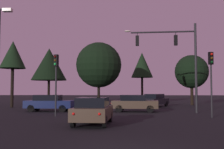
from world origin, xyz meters
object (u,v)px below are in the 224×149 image
object	(u,v)px
traffic_signal_mast_arm	(176,52)
tree_behind_sign	(142,65)
car_nearside_lane	(93,110)
tree_right_cluster	(49,64)
tree_center_horizon	(192,72)
traffic_light_corner_left	(211,71)
car_crossing_left	(49,103)
tree_left_far	(99,65)
traffic_light_corner_right	(56,73)
car_crossing_right	(135,103)
car_far_lane	(155,100)
tree_lot_edge	(13,55)

from	to	relation	value
traffic_signal_mast_arm	tree_behind_sign	distance (m)	22.37
car_nearside_lane	tree_right_cluster	xyz separation A→B (m)	(-9.73, 24.89, 5.04)
traffic_signal_mast_arm	tree_center_horizon	size ratio (longest dim) A/B	1.16
tree_right_cluster	traffic_light_corner_left	bearing A→B (deg)	-49.16
car_crossing_left	tree_center_horizon	distance (m)	20.06
tree_behind_sign	tree_left_far	distance (m)	12.31
traffic_signal_mast_arm	tree_behind_sign	size ratio (longest dim) A/B	0.93
traffic_light_corner_right	car_crossing_left	size ratio (longest dim) A/B	1.04
tree_left_far	tree_center_horizon	distance (m)	12.35
car_crossing_right	car_nearside_lane	bearing A→B (deg)	-105.05
tree_left_far	tree_behind_sign	bearing A→B (deg)	59.65
traffic_signal_mast_arm	traffic_light_corner_right	xyz separation A→B (m)	(-9.55, -3.77, -1.98)
tree_center_horizon	tree_right_cluster	size ratio (longest dim) A/B	0.81
traffic_light_corner_right	tree_left_far	bearing A→B (deg)	84.09
tree_center_horizon	tree_right_cluster	world-z (taller)	tree_right_cluster
car_far_lane	tree_behind_sign	world-z (taller)	tree_behind_sign
traffic_light_corner_right	tree_behind_sign	distance (m)	27.35
tree_right_cluster	car_far_lane	bearing A→B (deg)	-27.19
car_crossing_right	traffic_light_corner_left	bearing A→B (deg)	-44.04
traffic_light_corner_right	tree_behind_sign	bearing A→B (deg)	73.33
car_far_lane	tree_lot_edge	size ratio (longest dim) A/B	0.61
car_nearside_lane	car_crossing_right	distance (m)	9.96
tree_left_far	tree_lot_edge	distance (m)	10.64
car_nearside_lane	car_crossing_right	xyz separation A→B (m)	(2.59, 9.62, 0.00)
traffic_light_corner_right	car_crossing_left	world-z (taller)	traffic_light_corner_right
car_nearside_lane	car_far_lane	size ratio (longest dim) A/B	0.87
traffic_signal_mast_arm	tree_lot_edge	world-z (taller)	traffic_signal_mast_arm
car_far_lane	tree_right_cluster	xyz separation A→B (m)	(-14.89, 7.65, 5.04)
car_crossing_left	tree_right_cluster	bearing A→B (deg)	106.27
tree_right_cluster	tree_lot_edge	world-z (taller)	tree_right_cluster
car_nearside_lane	tree_right_cluster	distance (m)	27.20
traffic_light_corner_right	tree_behind_sign	size ratio (longest dim) A/B	0.55
tree_left_far	tree_right_cluster	distance (m)	9.26
traffic_light_corner_right	car_nearside_lane	xyz separation A→B (m)	(3.38, -4.74, -2.45)
tree_center_horizon	tree_lot_edge	xyz separation A→B (m)	(-21.70, -6.16, 1.56)
car_nearside_lane	traffic_signal_mast_arm	bearing A→B (deg)	54.04
traffic_light_corner_left	tree_lot_edge	world-z (taller)	tree_lot_edge
traffic_light_corner_right	car_nearside_lane	bearing A→B (deg)	-54.48
car_far_lane	traffic_signal_mast_arm	bearing A→B (deg)	-83.39
car_crossing_right	tree_left_far	xyz separation A→B (m)	(-4.37, 10.57, 4.46)
traffic_signal_mast_arm	traffic_light_corner_right	world-z (taller)	traffic_signal_mast_arm
traffic_light_corner_left	car_crossing_left	world-z (taller)	traffic_light_corner_left
traffic_light_corner_left	car_crossing_right	size ratio (longest dim) A/B	1.08
traffic_light_corner_right	car_crossing_right	distance (m)	8.09
car_crossing_right	car_far_lane	world-z (taller)	same
car_crossing_left	car_far_lane	bearing A→B (deg)	36.05
traffic_light_corner_left	car_far_lane	bearing A→B (deg)	102.16
traffic_light_corner_right	tree_left_far	distance (m)	15.67
tree_center_horizon	tree_lot_edge	size ratio (longest dim) A/B	0.87
car_crossing_right	tree_left_far	world-z (taller)	tree_left_far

